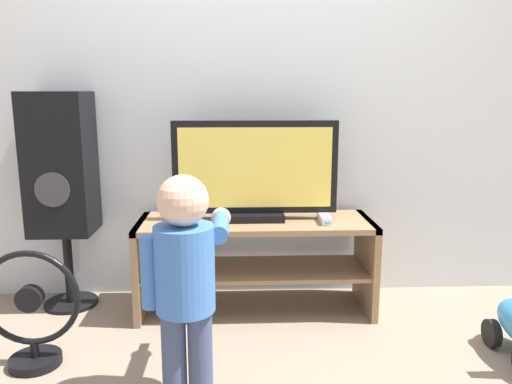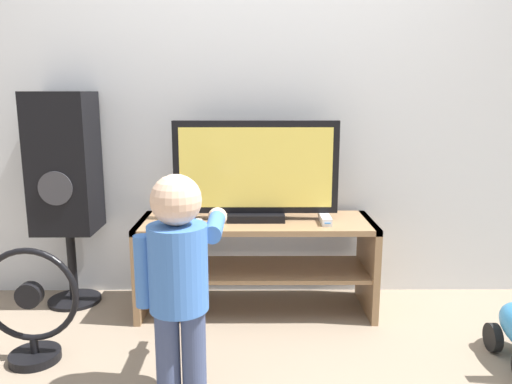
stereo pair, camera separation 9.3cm
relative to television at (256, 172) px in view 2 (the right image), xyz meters
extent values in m
plane|color=gray|center=(0.00, -0.24, -0.78)|extent=(16.00, 16.00, 0.00)
cube|color=silver|center=(0.00, 0.28, 0.52)|extent=(10.00, 0.06, 2.60)
cube|color=#93704C|center=(0.00, -0.02, -0.28)|extent=(1.29, 0.45, 0.03)
cube|color=#93704C|center=(0.00, -0.02, -0.55)|extent=(1.25, 0.41, 0.02)
cube|color=#93704C|center=(-0.63, -0.02, -0.53)|extent=(0.04, 0.45, 0.52)
cube|color=#93704C|center=(0.63, -0.02, -0.53)|extent=(0.04, 0.45, 0.52)
cube|color=black|center=(0.00, 0.00, -0.25)|extent=(0.31, 0.20, 0.04)
cube|color=black|center=(0.00, 0.00, 0.03)|extent=(0.89, 0.05, 0.50)
cube|color=#F2D859|center=(0.00, -0.03, 0.03)|extent=(0.82, 0.01, 0.43)
cube|color=white|center=(0.37, -0.07, -0.25)|extent=(0.05, 0.19, 0.04)
cube|color=#3F8CE5|center=(0.37, -0.16, -0.25)|extent=(0.03, 0.00, 0.01)
cube|color=white|center=(-0.33, -0.13, -0.25)|extent=(0.08, 0.13, 0.02)
cylinder|color=#337FD8|center=(-0.33, -0.13, -0.24)|extent=(0.01, 0.01, 0.00)
cube|color=white|center=(-0.19, -0.11, -0.25)|extent=(0.04, 0.13, 0.02)
cylinder|color=#337FD8|center=(-0.19, -0.11, -0.24)|extent=(0.01, 0.01, 0.00)
cylinder|color=#3F4C72|center=(-0.36, -0.84, -0.60)|extent=(0.10, 0.10, 0.37)
cylinder|color=#3F4C72|center=(-0.25, -0.84, -0.60)|extent=(0.10, 0.10, 0.37)
cylinder|color=#3F72C6|center=(-0.30, -0.84, -0.24)|extent=(0.23, 0.23, 0.34)
sphere|color=beige|center=(-0.30, -0.84, 0.03)|extent=(0.20, 0.20, 0.20)
cylinder|color=#3F72C6|center=(-0.44, -0.84, -0.26)|extent=(0.07, 0.07, 0.29)
cylinder|color=#3F72C6|center=(-0.17, -0.70, -0.11)|extent=(0.07, 0.29, 0.07)
sphere|color=beige|center=(-0.17, -0.55, -0.11)|extent=(0.09, 0.09, 0.09)
cube|color=white|center=(-0.17, -0.51, -0.11)|extent=(0.03, 0.13, 0.02)
cylinder|color=black|center=(-1.06, 0.08, -0.77)|extent=(0.30, 0.30, 0.02)
cylinder|color=black|center=(-1.06, 0.08, -0.57)|extent=(0.05, 0.05, 0.44)
cube|color=black|center=(-1.06, 0.08, 0.04)|extent=(0.33, 0.30, 0.78)
cylinder|color=#38383D|center=(-1.06, -0.07, -0.08)|extent=(0.18, 0.01, 0.18)
cylinder|color=black|center=(-1.02, -0.57, -0.76)|extent=(0.23, 0.23, 0.04)
cylinder|color=black|center=(-1.02, -0.57, -0.71)|extent=(0.04, 0.04, 0.07)
torus|color=black|center=(-1.02, -0.57, -0.47)|extent=(0.44, 0.03, 0.44)
cylinder|color=black|center=(-1.02, -0.57, -0.47)|extent=(0.12, 0.05, 0.12)
cylinder|color=black|center=(1.12, -0.49, -0.72)|extent=(0.04, 0.13, 0.13)
camera|label=1|loc=(-0.11, -2.67, 0.42)|focal=35.00mm
camera|label=2|loc=(-0.01, -2.67, 0.42)|focal=35.00mm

